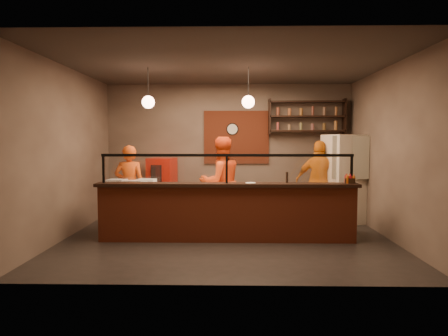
{
  "coord_description": "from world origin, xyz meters",
  "views": [
    {
      "loc": [
        0.1,
        -7.41,
        1.83
      ],
      "look_at": [
        -0.06,
        0.3,
        1.29
      ],
      "focal_mm": 32.0,
      "sensor_mm": 36.0,
      "label": 1
    }
  ],
  "objects_px": {
    "pizza_dough": "(280,188)",
    "condiment_caddy": "(350,181)",
    "fridge": "(345,179)",
    "wall_clock": "(232,129)",
    "cook_mid": "(221,182)",
    "cook_right": "(320,182)",
    "red_cooler": "(162,187)",
    "cook_left": "(130,186)",
    "pepper_mill": "(287,177)"
  },
  "relations": [
    {
      "from": "wall_clock",
      "to": "pizza_dough",
      "type": "bearing_deg",
      "value": -66.61
    },
    {
      "from": "cook_mid",
      "to": "condiment_caddy",
      "type": "height_order",
      "value": "cook_mid"
    },
    {
      "from": "wall_clock",
      "to": "fridge",
      "type": "relative_size",
      "value": 0.15
    },
    {
      "from": "wall_clock",
      "to": "cook_mid",
      "type": "xyz_separation_m",
      "value": [
        -0.24,
        -1.61,
        -1.15
      ]
    },
    {
      "from": "condiment_caddy",
      "to": "pepper_mill",
      "type": "bearing_deg",
      "value": 176.52
    },
    {
      "from": "fridge",
      "to": "condiment_caddy",
      "type": "xyz_separation_m",
      "value": [
        -0.4,
        -1.72,
        0.13
      ]
    },
    {
      "from": "wall_clock",
      "to": "fridge",
      "type": "height_order",
      "value": "wall_clock"
    },
    {
      "from": "wall_clock",
      "to": "condiment_caddy",
      "type": "distance_m",
      "value": 3.59
    },
    {
      "from": "cook_mid",
      "to": "cook_right",
      "type": "bearing_deg",
      "value": 170.92
    },
    {
      "from": "wall_clock",
      "to": "pizza_dough",
      "type": "distance_m",
      "value": 2.62
    },
    {
      "from": "fridge",
      "to": "pizza_dough",
      "type": "distance_m",
      "value": 1.93
    },
    {
      "from": "cook_right",
      "to": "condiment_caddy",
      "type": "height_order",
      "value": "cook_right"
    },
    {
      "from": "cook_left",
      "to": "pizza_dough",
      "type": "distance_m",
      "value": 3.12
    },
    {
      "from": "red_cooler",
      "to": "cook_left",
      "type": "bearing_deg",
      "value": -97.11
    },
    {
      "from": "red_cooler",
      "to": "pepper_mill",
      "type": "height_order",
      "value": "red_cooler"
    },
    {
      "from": "cook_right",
      "to": "pizza_dough",
      "type": "bearing_deg",
      "value": 64.34
    },
    {
      "from": "wall_clock",
      "to": "red_cooler",
      "type": "height_order",
      "value": "wall_clock"
    },
    {
      "from": "cook_mid",
      "to": "cook_right",
      "type": "xyz_separation_m",
      "value": [
        2.19,
        0.61,
        -0.04
      ]
    },
    {
      "from": "cook_right",
      "to": "fridge",
      "type": "xyz_separation_m",
      "value": [
        0.55,
        -0.02,
        0.07
      ]
    },
    {
      "from": "cook_left",
      "to": "cook_mid",
      "type": "bearing_deg",
      "value": 178.18
    },
    {
      "from": "cook_right",
      "to": "pepper_mill",
      "type": "distance_m",
      "value": 1.95
    },
    {
      "from": "cook_mid",
      "to": "condiment_caddy",
      "type": "relative_size",
      "value": 11.11
    },
    {
      "from": "cook_mid",
      "to": "red_cooler",
      "type": "relative_size",
      "value": 1.36
    },
    {
      "from": "pizza_dough",
      "to": "wall_clock",
      "type": "bearing_deg",
      "value": 113.39
    },
    {
      "from": "red_cooler",
      "to": "wall_clock",
      "type": "bearing_deg",
      "value": 22.05
    },
    {
      "from": "red_cooler",
      "to": "pizza_dough",
      "type": "bearing_deg",
      "value": -23.11
    },
    {
      "from": "cook_mid",
      "to": "cook_right",
      "type": "relative_size",
      "value": 1.04
    },
    {
      "from": "wall_clock",
      "to": "cook_left",
      "type": "xyz_separation_m",
      "value": [
        -2.15,
        -1.63,
        -1.24
      ]
    },
    {
      "from": "wall_clock",
      "to": "condiment_caddy",
      "type": "relative_size",
      "value": 1.75
    },
    {
      "from": "pepper_mill",
      "to": "cook_mid",
      "type": "bearing_deg",
      "value": 139.02
    },
    {
      "from": "wall_clock",
      "to": "cook_mid",
      "type": "distance_m",
      "value": 1.99
    },
    {
      "from": "pizza_dough",
      "to": "condiment_caddy",
      "type": "relative_size",
      "value": 2.94
    },
    {
      "from": "wall_clock",
      "to": "cook_left",
      "type": "distance_m",
      "value": 2.97
    },
    {
      "from": "wall_clock",
      "to": "fridge",
      "type": "distance_m",
      "value": 2.93
    },
    {
      "from": "cook_left",
      "to": "fridge",
      "type": "bearing_deg",
      "value": -174.93
    },
    {
      "from": "cook_left",
      "to": "pepper_mill",
      "type": "bearing_deg",
      "value": 159.18
    },
    {
      "from": "cook_left",
      "to": "fridge",
      "type": "xyz_separation_m",
      "value": [
        4.65,
        0.6,
        0.11
      ]
    },
    {
      "from": "cook_mid",
      "to": "pizza_dough",
      "type": "bearing_deg",
      "value": 130.88
    },
    {
      "from": "fridge",
      "to": "condiment_caddy",
      "type": "distance_m",
      "value": 1.77
    },
    {
      "from": "cook_mid",
      "to": "red_cooler",
      "type": "distance_m",
      "value": 1.97
    },
    {
      "from": "fridge",
      "to": "pepper_mill",
      "type": "xyz_separation_m",
      "value": [
        -1.51,
        -1.65,
        0.18
      ]
    },
    {
      "from": "cook_left",
      "to": "pepper_mill",
      "type": "xyz_separation_m",
      "value": [
        3.14,
        -1.05,
        0.29
      ]
    },
    {
      "from": "cook_right",
      "to": "pizza_dough",
      "type": "xyz_separation_m",
      "value": [
        -1.03,
        -1.14,
        -0.0
      ]
    },
    {
      "from": "condiment_caddy",
      "to": "cook_left",
      "type": "bearing_deg",
      "value": 165.28
    },
    {
      "from": "condiment_caddy",
      "to": "wall_clock",
      "type": "bearing_deg",
      "value": 127.45
    },
    {
      "from": "cook_left",
      "to": "cook_mid",
      "type": "height_order",
      "value": "cook_mid"
    },
    {
      "from": "red_cooler",
      "to": "pepper_mill",
      "type": "distance_m",
      "value": 3.61
    },
    {
      "from": "red_cooler",
      "to": "fridge",
      "type": "bearing_deg",
      "value": 2.13
    },
    {
      "from": "cook_right",
      "to": "fridge",
      "type": "bearing_deg",
      "value": -166.0
    },
    {
      "from": "condiment_caddy",
      "to": "fridge",
      "type": "bearing_deg",
      "value": 76.92
    }
  ]
}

